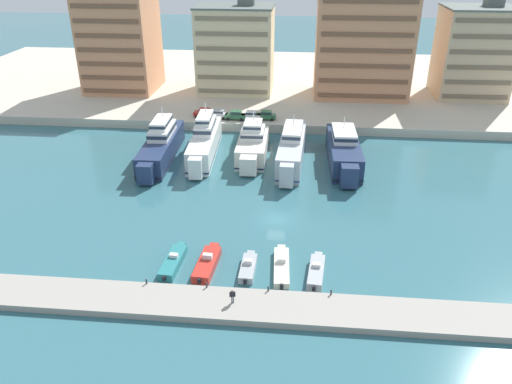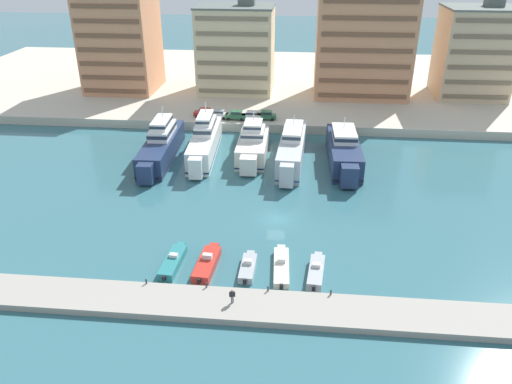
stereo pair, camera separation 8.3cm
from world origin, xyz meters
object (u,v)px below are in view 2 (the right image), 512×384
object	(u,v)px
car_red_far_left	(204,112)
car_green_center	(266,115)
yacht_navy_center	(344,151)
motorboat_grey_mid_left	(248,267)
motorboat_grey_center	(316,271)
yacht_ivory_mid_left	(253,145)
car_green_mid_left	(236,115)
pedestrian_near_edge	(232,295)
motorboat_red_left	(207,263)
yacht_silver_center_left	(292,149)
car_silver_left	(218,114)
car_white_center_left	(251,115)
yacht_navy_far_left	(161,145)
motorboat_cream_center_left	(281,266)
motorboat_teal_far_left	(173,261)
yacht_white_left	(205,141)

from	to	relation	value
car_red_far_left	car_green_center	distance (m)	12.56
yacht_navy_center	motorboat_grey_mid_left	distance (m)	34.49
motorboat_grey_center	car_green_center	xyz separation A→B (m)	(-9.47, 48.75, 2.17)
yacht_ivory_mid_left	car_green_mid_left	world-z (taller)	yacht_ivory_mid_left
pedestrian_near_edge	car_green_mid_left	bearing A→B (deg)	97.11
motorboat_red_left	motorboat_grey_mid_left	bearing A→B (deg)	-1.72
yacht_silver_center_left	car_green_center	size ratio (longest dim) A/B	5.33
car_silver_left	yacht_navy_center	bearing A→B (deg)	-34.34
motorboat_grey_mid_left	car_white_center_left	bearing A→B (deg)	95.57
yacht_navy_far_left	motorboat_cream_center_left	xyz separation A→B (m)	(22.26, -30.72, -2.04)
yacht_silver_center_left	car_green_center	xyz separation A→B (m)	(-5.67, 16.60, 0.32)
car_white_center_left	motorboat_teal_far_left	bearing A→B (deg)	-94.92
motorboat_red_left	car_green_mid_left	distance (m)	48.02
motorboat_teal_far_left	car_white_center_left	world-z (taller)	car_white_center_left
yacht_navy_far_left	car_white_center_left	size ratio (longest dim) A/B	5.41
yacht_navy_far_left	yacht_navy_center	world-z (taller)	yacht_navy_far_left
yacht_navy_far_left	car_green_center	distance (m)	24.02
motorboat_red_left	pedestrian_near_edge	xyz separation A→B (m)	(3.91, -6.86, 1.15)
yacht_white_left	car_green_mid_left	distance (m)	14.88
yacht_navy_center	car_silver_left	xyz separation A→B (m)	(-24.01, 16.40, 0.41)
yacht_ivory_mid_left	car_white_center_left	size ratio (longest dim) A/B	4.02
yacht_navy_far_left	yacht_navy_center	bearing A→B (deg)	1.23
yacht_navy_far_left	motorboat_grey_mid_left	world-z (taller)	yacht_navy_far_left
car_red_far_left	pedestrian_near_edge	world-z (taller)	car_red_far_left
yacht_ivory_mid_left	car_silver_left	size ratio (longest dim) A/B	3.94
yacht_ivory_mid_left	car_green_mid_left	distance (m)	15.52
yacht_navy_center	pedestrian_near_edge	xyz separation A→B (m)	(-13.58, -38.72, -0.58)
car_silver_left	car_green_center	xyz separation A→B (m)	(9.61, 0.13, 0.00)
yacht_navy_center	car_green_center	bearing A→B (deg)	131.06
motorboat_grey_mid_left	pedestrian_near_edge	bearing A→B (deg)	-97.41
yacht_ivory_mid_left	motorboat_cream_center_left	bearing A→B (deg)	-78.51
motorboat_grey_center	car_green_center	size ratio (longest dim) A/B	1.67
motorboat_cream_center_left	motorboat_grey_center	size ratio (longest dim) A/B	1.19
motorboat_cream_center_left	car_red_far_left	size ratio (longest dim) A/B	1.95
motorboat_red_left	motorboat_cream_center_left	distance (m)	8.60
motorboat_teal_far_left	car_green_center	distance (m)	48.87
car_white_center_left	car_green_center	size ratio (longest dim) A/B	1.00
yacht_ivory_mid_left	car_red_far_left	distance (m)	19.37
car_silver_left	motorboat_red_left	bearing A→B (deg)	-82.30
yacht_ivory_mid_left	yacht_silver_center_left	world-z (taller)	yacht_ivory_mid_left
car_green_mid_left	car_green_center	world-z (taller)	same
motorboat_teal_far_left	car_red_far_left	size ratio (longest dim) A/B	1.74
yacht_navy_far_left	car_silver_left	distance (m)	18.51
car_silver_left	car_green_mid_left	bearing A→B (deg)	-6.06
motorboat_teal_far_left	car_silver_left	world-z (taller)	car_silver_left
yacht_white_left	yacht_navy_far_left	bearing A→B (deg)	-162.57
yacht_ivory_mid_left	motorboat_grey_center	world-z (taller)	yacht_ivory_mid_left
motorboat_cream_center_left	motorboat_grey_center	xyz separation A→B (m)	(3.97, -0.82, 0.13)
yacht_ivory_mid_left	yacht_navy_center	size ratio (longest dim) A/B	0.81
yacht_silver_center_left	motorboat_teal_far_left	size ratio (longest dim) A/B	3.00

